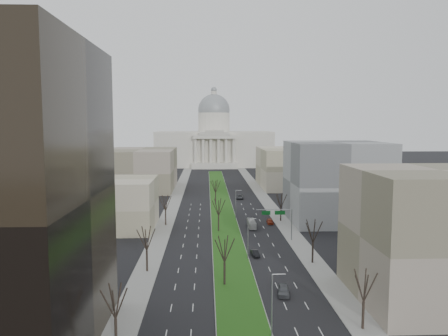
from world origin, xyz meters
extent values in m
plane|color=black|center=(0.00, 120.00, 0.00)|extent=(600.00, 600.00, 0.00)
cube|color=#999993|center=(0.00, 119.00, 0.07)|extent=(8.00, 222.00, 0.15)
cube|color=#2A5416|center=(0.00, 119.00, 0.17)|extent=(7.70, 221.70, 0.06)
cube|color=gray|center=(-17.50, 95.00, 0.07)|extent=(5.00, 330.00, 0.15)
cube|color=gray|center=(17.50, 95.00, 0.07)|extent=(5.00, 330.00, 0.15)
cube|color=beige|center=(0.00, 270.00, 12.00)|extent=(80.00, 40.00, 24.00)
cube|color=beige|center=(0.00, 247.00, 2.00)|extent=(30.00, 6.00, 4.00)
cube|color=beige|center=(0.00, 247.00, 21.00)|extent=(28.00, 5.00, 2.50)
cube|color=beige|center=(0.00, 247.00, 23.00)|extent=(20.00, 5.00, 1.80)
cube|color=beige|center=(0.00, 247.00, 24.60)|extent=(12.00, 5.00, 1.60)
cylinder|color=beige|center=(0.00, 270.00, 30.00)|extent=(22.00, 22.00, 14.00)
sphere|color=gray|center=(0.00, 270.00, 39.00)|extent=(22.00, 22.00, 22.00)
cylinder|color=beige|center=(0.00, 270.00, 50.00)|extent=(4.00, 4.00, 4.00)
sphere|color=gray|center=(0.00, 270.00, 53.00)|extent=(4.00, 4.00, 4.00)
cylinder|color=beige|center=(-12.50, 247.00, 12.00)|extent=(2.00, 2.00, 16.00)
cylinder|color=beige|center=(-7.50, 247.00, 12.00)|extent=(2.00, 2.00, 16.00)
cylinder|color=beige|center=(-2.50, 247.00, 12.00)|extent=(2.00, 2.00, 16.00)
cylinder|color=beige|center=(2.50, 247.00, 12.00)|extent=(2.00, 2.00, 16.00)
cylinder|color=beige|center=(7.50, 247.00, 12.00)|extent=(2.00, 2.00, 16.00)
cylinder|color=beige|center=(12.50, 247.00, 12.00)|extent=(2.00, 2.00, 16.00)
cube|color=tan|center=(-33.00, 85.00, 7.00)|extent=(26.00, 22.00, 14.00)
cube|color=gray|center=(33.00, 32.00, 11.00)|extent=(26.00, 24.00, 22.00)
cube|color=slate|center=(34.00, 92.00, 12.00)|extent=(28.00, 26.00, 24.00)
cube|color=gray|center=(-35.00, 160.00, 9.00)|extent=(30.00, 40.00, 18.00)
cube|color=tan|center=(35.00, 165.00, 9.00)|extent=(30.00, 40.00, 18.00)
cylinder|color=black|center=(-17.20, 18.00, 2.04)|extent=(0.40, 0.40, 4.08)
cylinder|color=black|center=(-17.20, 48.00, 2.16)|extent=(0.40, 0.40, 4.32)
cylinder|color=black|center=(-17.20, 88.00, 2.11)|extent=(0.40, 0.40, 4.22)
cylinder|color=black|center=(17.20, 22.00, 2.06)|extent=(0.40, 0.40, 4.13)
cylinder|color=black|center=(17.20, 52.00, 2.21)|extent=(0.40, 0.40, 4.42)
cylinder|color=black|center=(17.20, 92.00, 2.02)|extent=(0.40, 0.40, 4.03)
cylinder|color=black|center=(-2.00, 40.00, 2.16)|extent=(0.40, 0.40, 4.32)
cylinder|color=black|center=(-2.00, 80.00, 2.16)|extent=(0.40, 0.40, 4.32)
cylinder|color=black|center=(-2.00, 120.00, 2.16)|extent=(0.40, 0.40, 4.32)
cylinder|color=gray|center=(3.70, 20.00, 4.50)|extent=(0.20, 0.20, 9.00)
cylinder|color=gray|center=(4.60, 20.00, 9.10)|extent=(1.80, 0.12, 0.12)
cylinder|color=gray|center=(3.70, 55.00, 4.50)|extent=(0.20, 0.20, 9.00)
cylinder|color=gray|center=(4.60, 55.00, 9.10)|extent=(1.80, 0.12, 0.12)
cylinder|color=gray|center=(3.70, 95.00, 4.50)|extent=(0.20, 0.20, 9.00)
cylinder|color=gray|center=(4.60, 95.00, 9.10)|extent=(1.80, 0.12, 0.12)
cylinder|color=gray|center=(16.20, 70.00, 4.00)|extent=(0.24, 0.24, 8.00)
cylinder|color=gray|center=(11.70, 70.00, 8.00)|extent=(9.00, 0.18, 0.18)
cube|color=#0C591E|center=(13.20, 70.08, 7.20)|extent=(2.60, 0.08, 1.00)
cube|color=#0C591E|center=(9.70, 70.08, 7.20)|extent=(2.20, 0.08, 1.00)
imported|color=#4E5156|center=(8.05, 35.16, 0.84)|extent=(2.74, 5.18, 1.68)
imported|color=black|center=(5.55, 57.41, 0.66)|extent=(1.88, 4.16, 1.33)
imported|color=maroon|center=(13.50, 88.91, 0.65)|extent=(1.99, 4.53, 1.29)
imported|color=#484A4F|center=(7.82, 132.12, 0.76)|extent=(2.94, 5.66, 1.52)
imported|color=silver|center=(7.54, 84.35, 1.14)|extent=(2.00, 8.23, 2.29)
camera|label=1|loc=(-5.17, -37.31, 29.55)|focal=35.00mm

